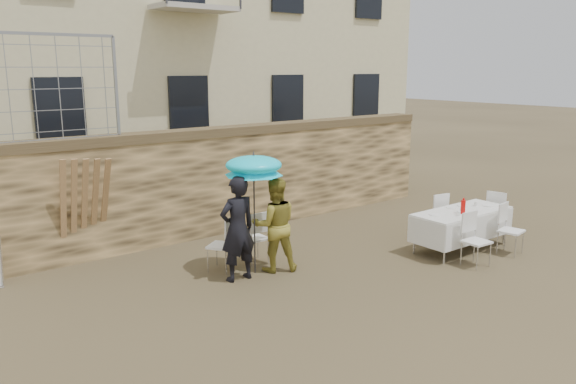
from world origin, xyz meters
TOP-DOWN VIEW (x-y plane):
  - ground at (0.00, 0.00)m, footprint 80.00×80.00m
  - stone_wall at (0.00, 5.00)m, footprint 13.00×0.50m
  - chain_link_fence at (-3.00, 5.00)m, footprint 3.20×0.06m
  - man_suit at (-0.52, 2.36)m, footprint 0.64×0.43m
  - woman_dress at (0.23, 2.36)m, footprint 0.98×0.90m
  - umbrella at (-0.12, 2.46)m, footprint 0.98×0.98m
  - couple_chair_left at (-0.52, 2.91)m, footprint 0.67×0.67m
  - couple_chair_right at (0.18, 2.91)m, footprint 0.48×0.48m
  - banquet_table at (3.78, 1.10)m, footprint 2.10×0.85m
  - soda_bottle at (3.58, 0.95)m, footprint 0.09×0.09m
  - table_chair_front_left at (3.18, 0.35)m, footprint 0.50×0.50m
  - table_chair_front_right at (4.28, 0.35)m, footprint 0.55×0.55m
  - table_chair_back at (3.98, 1.90)m, footprint 0.56×0.56m
  - table_chair_side at (5.18, 1.20)m, footprint 0.58×0.58m
  - wood_planks at (-2.31, 4.65)m, footprint 0.70×0.20m

SIDE VIEW (x-z plane):
  - ground at x=0.00m, z-range 0.00..0.00m
  - couple_chair_left at x=-0.52m, z-range 0.00..0.96m
  - couple_chair_right at x=0.18m, z-range 0.00..0.96m
  - table_chair_front_left at x=3.18m, z-range 0.00..0.96m
  - table_chair_front_right at x=4.28m, z-range 0.00..0.96m
  - table_chair_back at x=3.98m, z-range 0.00..0.96m
  - table_chair_side at x=5.18m, z-range 0.00..0.96m
  - banquet_table at x=3.78m, z-range 0.34..1.12m
  - woman_dress at x=0.23m, z-range 0.00..1.64m
  - man_suit at x=-0.52m, z-range 0.00..1.76m
  - soda_bottle at x=3.58m, z-range 0.77..1.04m
  - wood_planks at x=-2.31m, z-range 0.00..2.00m
  - stone_wall at x=0.00m, z-range 0.00..2.20m
  - umbrella at x=-0.12m, z-range 0.85..2.78m
  - chain_link_fence at x=-3.00m, z-range 2.20..4.00m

